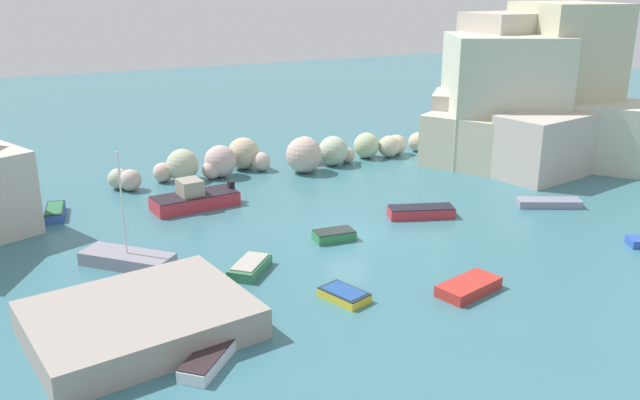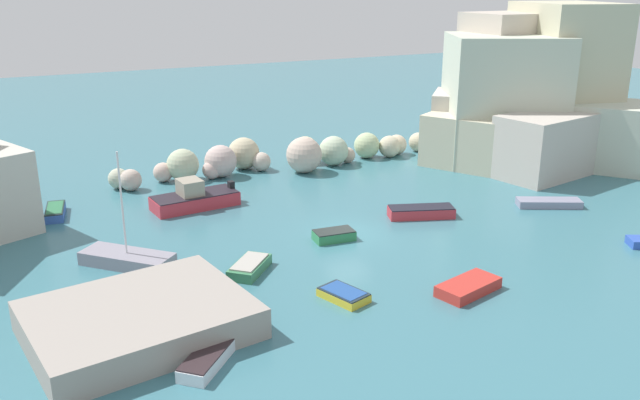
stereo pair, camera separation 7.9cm
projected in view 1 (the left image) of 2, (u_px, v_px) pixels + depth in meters
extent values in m
plane|color=#3A727F|center=(348.00, 234.00, 38.99)|extent=(160.00, 160.00, 0.00)
cube|color=#BDB6A1|center=(622.00, 131.00, 56.67)|extent=(9.65, 10.21, 3.84)
cube|color=beige|center=(508.00, 120.00, 65.07)|extent=(4.96, 5.48, 2.22)
cube|color=beige|center=(539.00, 114.00, 53.62)|extent=(5.64, 5.69, 7.73)
cube|color=#C1B3A4|center=(510.00, 84.00, 56.07)|extent=(7.78, 5.54, 11.60)
cube|color=beige|center=(475.00, 141.00, 52.57)|extent=(7.98, 8.87, 4.08)
cube|color=beige|center=(503.00, 99.00, 53.32)|extent=(11.07, 10.37, 10.06)
cube|color=beige|center=(598.00, 134.00, 52.58)|extent=(9.64, 10.05, 5.08)
cube|color=beige|center=(561.00, 81.00, 55.00)|extent=(8.56, 10.24, 12.41)
cube|color=beige|center=(550.00, 144.00, 50.18)|extent=(9.20, 5.91, 4.70)
cube|color=beige|center=(464.00, 124.00, 55.75)|extent=(7.13, 7.13, 5.29)
sphere|color=beige|center=(118.00, 179.00, 47.18)|extent=(1.47, 1.47, 1.47)
sphere|color=#C5B0A1|center=(130.00, 180.00, 46.76)|extent=(1.53, 1.53, 1.53)
sphere|color=beige|center=(163.00, 172.00, 48.81)|extent=(1.44, 1.44, 1.44)
sphere|color=#B9C39F|center=(183.00, 165.00, 49.00)|extent=(2.37, 2.37, 2.37)
sphere|color=beige|center=(211.00, 170.00, 49.50)|extent=(1.40, 1.40, 1.40)
sphere|color=beige|center=(220.00, 161.00, 49.90)|extent=(2.42, 2.42, 2.42)
sphere|color=#C4B795|center=(243.00, 153.00, 52.03)|extent=(2.48, 2.48, 2.48)
sphere|color=beige|center=(261.00, 162.00, 51.61)|extent=(1.47, 1.47, 1.47)
sphere|color=beige|center=(304.00, 155.00, 51.01)|extent=(2.76, 2.76, 2.76)
sphere|color=beige|center=(305.00, 150.00, 53.84)|extent=(2.15, 2.15, 2.15)
sphere|color=beige|center=(333.00, 151.00, 53.05)|extent=(2.35, 2.35, 2.35)
sphere|color=#C6AD97|center=(347.00, 155.00, 53.93)|extent=(1.26, 1.26, 1.26)
sphere|color=#B6C695|center=(366.00, 145.00, 55.28)|extent=(2.12, 2.12, 2.12)
sphere|color=beige|center=(389.00, 146.00, 55.58)|extent=(1.81, 1.81, 1.81)
sphere|color=beige|center=(396.00, 145.00, 56.46)|extent=(1.69, 1.69, 1.69)
sphere|color=beige|center=(418.00, 142.00, 57.51)|extent=(1.63, 1.63, 1.63)
sphere|color=beige|center=(428.00, 141.00, 58.45)|extent=(1.34, 1.34, 1.34)
cube|color=gray|center=(140.00, 320.00, 27.76)|extent=(9.62, 8.09, 1.35)
sphere|color=gold|center=(215.00, 192.00, 45.82)|extent=(0.55, 0.55, 0.55)
cube|color=#BF313A|center=(421.00, 212.00, 41.68)|extent=(4.29, 2.67, 0.63)
cube|color=black|center=(421.00, 207.00, 41.57)|extent=(4.20, 2.62, 0.06)
cube|color=gray|center=(128.00, 259.00, 34.58)|extent=(4.66, 4.75, 0.71)
cylinder|color=silver|center=(122.00, 204.00, 33.62)|extent=(0.10, 0.10, 5.40)
cube|color=#32874F|center=(334.00, 236.00, 38.01)|extent=(2.39, 1.44, 0.52)
cube|color=#252C2A|center=(334.00, 231.00, 37.92)|extent=(2.35, 1.41, 0.06)
cube|color=teal|center=(440.00, 157.00, 54.67)|extent=(3.19, 1.44, 0.56)
cube|color=#322530|center=(441.00, 153.00, 54.58)|extent=(3.13, 1.41, 0.06)
cube|color=#C1303C|center=(195.00, 201.00, 43.40)|extent=(5.68, 2.76, 0.86)
cube|color=black|center=(195.00, 194.00, 43.26)|extent=(5.57, 2.71, 0.06)
cube|color=#9E937F|center=(190.00, 188.00, 42.95)|extent=(1.54, 1.76, 1.07)
cube|color=black|center=(231.00, 185.00, 44.50)|extent=(0.40, 0.47, 0.50)
cube|color=red|center=(469.00, 287.00, 31.67)|extent=(3.53, 2.30, 0.55)
cube|color=gray|center=(549.00, 203.00, 43.65)|extent=(4.19, 2.99, 0.49)
cube|color=white|center=(216.00, 351.00, 26.25)|extent=(3.80, 3.89, 0.50)
cube|color=#2E2125|center=(216.00, 345.00, 26.16)|extent=(3.72, 3.81, 0.06)
cube|color=yellow|center=(344.00, 295.00, 31.00)|extent=(1.99, 2.59, 0.37)
cube|color=#1F2D37|center=(344.00, 291.00, 30.93)|extent=(1.95, 2.54, 0.06)
cube|color=#234C93|center=(344.00, 291.00, 30.93)|extent=(1.69, 2.20, 0.08)
cube|color=#3D8356|center=(250.00, 267.00, 33.85)|extent=(2.92, 2.98, 0.52)
cube|color=#ADA89E|center=(250.00, 262.00, 33.75)|extent=(2.49, 2.53, 0.08)
cube|color=#375EB7|center=(55.00, 212.00, 41.82)|extent=(1.55, 3.16, 0.51)
cube|color=#1E2A2A|center=(55.00, 208.00, 41.73)|extent=(1.52, 3.10, 0.06)
cube|color=#2D7047|center=(55.00, 208.00, 41.73)|extent=(1.32, 2.69, 0.08)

